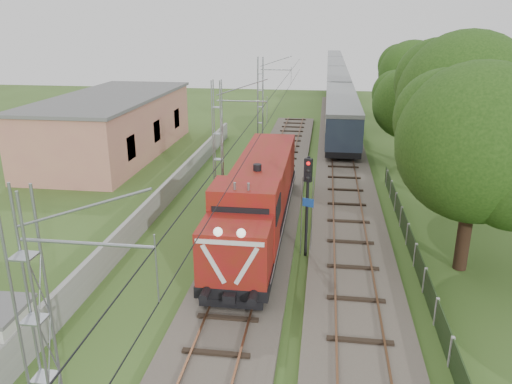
# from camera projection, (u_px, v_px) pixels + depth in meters

# --- Properties ---
(ground) EXTENTS (140.00, 140.00, 0.00)m
(ground) POSITION_uv_depth(u_px,v_px,m) (231.00, 316.00, 20.07)
(ground) COLOR #364F1D
(ground) RESTS_ON ground
(track_main) EXTENTS (4.20, 70.00, 0.45)m
(track_main) POSITION_uv_depth(u_px,v_px,m) (255.00, 240.00, 26.56)
(track_main) COLOR #6B6054
(track_main) RESTS_ON ground
(track_side) EXTENTS (4.20, 80.00, 0.45)m
(track_side) POSITION_uv_depth(u_px,v_px,m) (344.00, 174.00, 38.09)
(track_side) COLOR #6B6054
(track_side) RESTS_ON ground
(catenary) EXTENTS (3.31, 70.00, 8.00)m
(catenary) POSITION_uv_depth(u_px,v_px,m) (219.00, 146.00, 30.37)
(catenary) COLOR gray
(catenary) RESTS_ON ground
(boundary_wall) EXTENTS (0.25, 40.00, 1.50)m
(boundary_wall) POSITION_uv_depth(u_px,v_px,m) (166.00, 194.00, 31.91)
(boundary_wall) COLOR #9E9E99
(boundary_wall) RESTS_ON ground
(station_building) EXTENTS (8.40, 20.40, 5.22)m
(station_building) POSITION_uv_depth(u_px,v_px,m) (113.00, 125.00, 43.64)
(station_building) COLOR tan
(station_building) RESTS_ON ground
(fence) EXTENTS (0.12, 32.00, 1.20)m
(fence) POSITION_uv_depth(u_px,v_px,m) (425.00, 280.00, 21.64)
(fence) COLOR black
(fence) RESTS_ON ground
(locomotive) EXTENTS (2.98, 17.04, 4.33)m
(locomotive) POSITION_uv_depth(u_px,v_px,m) (258.00, 196.00, 27.09)
(locomotive) COLOR black
(locomotive) RESTS_ON ground
(coach_rake) EXTENTS (3.08, 91.98, 3.56)m
(coach_rake) POSITION_uv_depth(u_px,v_px,m) (336.00, 76.00, 82.98)
(coach_rake) COLOR black
(coach_rake) RESTS_ON ground
(signal_post) EXTENTS (0.55, 0.45, 5.18)m
(signal_post) POSITION_uv_depth(u_px,v_px,m) (308.00, 190.00, 24.05)
(signal_post) COLOR black
(signal_post) RESTS_ON ground
(tree_a) EXTENTS (7.53, 7.17, 9.76)m
(tree_a) POSITION_uv_depth(u_px,v_px,m) (480.00, 145.00, 21.97)
(tree_a) COLOR #311D14
(tree_a) RESTS_ON ground
(tree_b) EXTENTS (8.40, 8.00, 10.89)m
(tree_b) POSITION_uv_depth(u_px,v_px,m) (467.00, 101.00, 29.30)
(tree_b) COLOR #311D14
(tree_b) RESTS_ON ground
(tree_c) EXTENTS (6.08, 5.79, 7.89)m
(tree_c) POSITION_uv_depth(u_px,v_px,m) (410.00, 104.00, 40.08)
(tree_c) COLOR #311D14
(tree_c) RESTS_ON ground
(tree_d) EXTENTS (7.30, 6.95, 9.46)m
(tree_d) POSITION_uv_depth(u_px,v_px,m) (413.00, 75.00, 52.34)
(tree_d) COLOR #311D14
(tree_d) RESTS_ON ground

